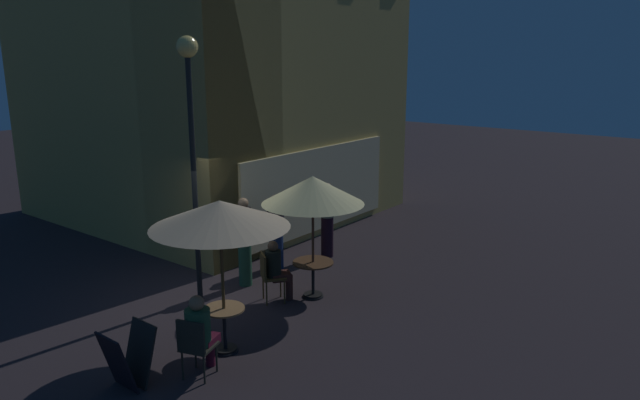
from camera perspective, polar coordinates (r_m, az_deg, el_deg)
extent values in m
plane|color=#2B2428|center=(11.37, -10.94, -9.74)|extent=(60.00, 60.00, 0.00)
cube|color=tan|center=(15.39, -2.71, 13.89)|extent=(7.92, 2.26, 9.03)
cube|color=tan|center=(15.77, -18.42, 13.22)|extent=(2.26, 8.36, 9.03)
cube|color=beige|center=(14.71, -0.09, 1.08)|extent=(5.54, 0.08, 2.10)
cylinder|color=black|center=(10.84, -12.20, 1.69)|extent=(0.10, 0.10, 4.56)
sphere|color=#FEDC6F|center=(10.61, -12.87, 14.41)|extent=(0.38, 0.38, 0.38)
cube|color=black|center=(8.87, -17.24, -14.07)|extent=(0.28, 0.55, 0.86)
cube|color=black|center=(8.70, -19.25, -14.80)|extent=(0.28, 0.55, 0.86)
cylinder|color=black|center=(11.39, -0.68, -9.36)|extent=(0.40, 0.40, 0.03)
cylinder|color=black|center=(11.26, -0.68, -7.83)|extent=(0.06, 0.06, 0.68)
cylinder|color=#4C301C|center=(11.14, -0.69, -6.13)|extent=(0.78, 0.78, 0.03)
cylinder|color=black|center=(9.58, -9.21, -14.29)|extent=(0.40, 0.40, 0.03)
cylinder|color=black|center=(9.43, -9.29, -12.50)|extent=(0.06, 0.06, 0.70)
cylinder|color=olive|center=(9.27, -9.38, -10.47)|extent=(0.64, 0.64, 0.03)
cylinder|color=black|center=(11.38, -0.68, -9.29)|extent=(0.36, 0.36, 0.06)
cylinder|color=#4B3221|center=(10.99, -0.69, -3.86)|extent=(0.05, 0.05, 2.32)
cone|color=beige|center=(10.73, -0.71, 0.99)|extent=(1.92, 1.92, 0.52)
cylinder|color=black|center=(9.57, -9.22, -14.21)|extent=(0.36, 0.36, 0.06)
cylinder|color=brown|center=(9.08, -9.50, -7.70)|extent=(0.05, 0.05, 2.39)
cone|color=tan|center=(8.76, -9.77, -1.34)|extent=(2.10, 2.10, 0.41)
cylinder|color=brown|center=(11.32, -3.88, -8.31)|extent=(0.03, 0.03, 0.48)
cylinder|color=brown|center=(11.02, -3.50, -8.96)|extent=(0.03, 0.03, 0.48)
cylinder|color=brown|center=(11.26, -5.58, -8.47)|extent=(0.03, 0.03, 0.48)
cylinder|color=brown|center=(10.95, -5.24, -9.13)|extent=(0.03, 0.03, 0.48)
cube|color=brown|center=(11.04, -4.57, -7.49)|extent=(0.59, 0.59, 0.04)
cube|color=brown|center=(10.92, -5.59, -6.40)|extent=(0.28, 0.37, 0.45)
cylinder|color=#25261F|center=(9.12, -12.08, -14.51)|extent=(0.03, 0.03, 0.44)
cylinder|color=#25261F|center=(8.95, -10.09, -14.96)|extent=(0.03, 0.03, 0.44)
cylinder|color=#25261F|center=(8.86, -13.29, -15.47)|extent=(0.03, 0.03, 0.44)
cylinder|color=#25261F|center=(8.69, -11.26, -15.97)|extent=(0.03, 0.03, 0.44)
cube|color=#25261F|center=(8.79, -11.76, -13.85)|extent=(0.55, 0.55, 0.04)
cube|color=#25261F|center=(8.53, -12.55, -12.94)|extent=(0.18, 0.43, 0.46)
cube|color=#47231D|center=(11.07, -3.86, -7.44)|extent=(0.47, 0.45, 0.14)
cylinder|color=#47231D|center=(11.19, -3.03, -8.53)|extent=(0.14, 0.14, 0.49)
cylinder|color=black|center=(10.95, -4.60, -6.25)|extent=(0.30, 0.30, 0.52)
sphere|color=brown|center=(10.84, -4.64, -4.52)|extent=(0.20, 0.20, 0.20)
cube|color=#4A1023|center=(8.88, -11.30, -13.31)|extent=(0.46, 0.46, 0.14)
cylinder|color=#4A1023|center=(9.12, -10.70, -14.27)|extent=(0.14, 0.14, 0.49)
cylinder|color=#244D31|center=(8.66, -11.86, -12.09)|extent=(0.36, 0.36, 0.54)
sphere|color=#906B49|center=(8.50, -11.99, -9.84)|extent=(0.22, 0.22, 0.22)
cylinder|color=black|center=(13.42, 0.71, -3.60)|extent=(0.28, 0.28, 0.95)
cylinder|color=#75745B|center=(13.21, 0.72, -0.40)|extent=(0.33, 0.33, 0.60)
sphere|color=beige|center=(13.12, 0.73, 1.24)|extent=(0.19, 0.19, 0.19)
cylinder|color=#234F37|center=(11.87, -7.34, -6.00)|extent=(0.26, 0.26, 0.99)
cylinder|color=black|center=(11.62, -7.46, -2.26)|extent=(0.31, 0.31, 0.62)
sphere|color=#916D4A|center=(11.51, -7.52, -0.31)|extent=(0.21, 0.21, 0.21)
cylinder|color=navy|center=(12.74, -4.31, -4.79)|extent=(0.31, 0.31, 0.88)
cylinder|color=black|center=(12.53, -4.36, -1.68)|extent=(0.37, 0.37, 0.56)
sphere|color=#936D4A|center=(12.43, -4.40, -0.01)|extent=(0.22, 0.22, 0.22)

